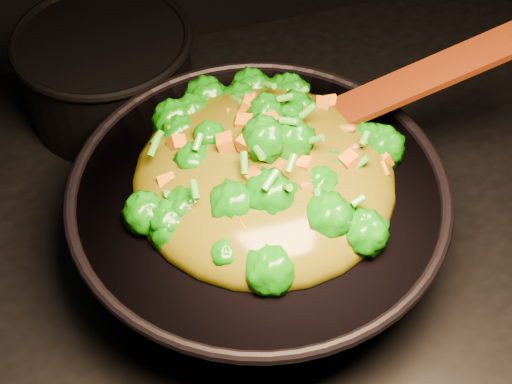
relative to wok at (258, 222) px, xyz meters
name	(u,v)px	position (x,y,z in m)	size (l,w,h in m)	color
wok	(258,222)	(0.00, 0.00, 0.00)	(0.44, 0.44, 0.12)	black
stir_fry	(264,153)	(0.01, 0.01, 0.12)	(0.31, 0.31, 0.11)	#116B07
spatula	(389,93)	(0.18, 0.06, 0.12)	(0.33, 0.05, 0.01)	#3A1403
back_pot	(108,73)	(-0.13, 0.32, 0.01)	(0.24, 0.24, 0.14)	black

